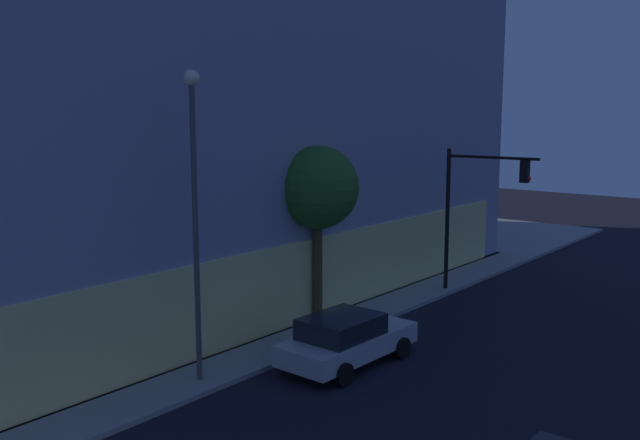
# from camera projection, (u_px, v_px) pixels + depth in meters

# --- Properties ---
(modern_building) EXTENTS (32.66, 26.12, 17.06)m
(modern_building) POSITION_uv_depth(u_px,v_px,m) (96.00, 96.00, 32.49)
(modern_building) COLOR #4C4C51
(modern_building) RESTS_ON ground
(traffic_light_far_corner) EXTENTS (0.42, 3.98, 6.08)m
(traffic_light_far_corner) POSITION_uv_depth(u_px,v_px,m) (475.00, 197.00, 29.12)
(traffic_light_far_corner) COLOR black
(traffic_light_far_corner) RESTS_ON sidewalk_corner
(street_lamp_sidewalk) EXTENTS (0.44, 0.44, 8.75)m
(street_lamp_sidewalk) POSITION_uv_depth(u_px,v_px,m) (195.00, 192.00, 19.31)
(street_lamp_sidewalk) COLOR #4B4B4B
(street_lamp_sidewalk) RESTS_ON sidewalk_corner
(sidewalk_tree) EXTENTS (3.03, 3.03, 6.44)m
(sidewalk_tree) POSITION_uv_depth(u_px,v_px,m) (317.00, 189.00, 25.13)
(sidewalk_tree) COLOR #493E1E
(sidewalk_tree) RESTS_ON sidewalk_corner
(car_silver) EXTENTS (4.84, 2.32, 1.61)m
(car_silver) POSITION_uv_depth(u_px,v_px,m) (346.00, 339.00, 21.58)
(car_silver) COLOR #B7BABF
(car_silver) RESTS_ON ground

